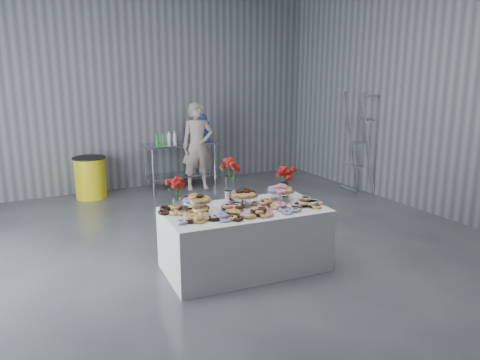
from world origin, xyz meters
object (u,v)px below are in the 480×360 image
object	(u,v)px
water_jug	(203,129)
display_table	(245,239)
person	(198,146)
trash_barrel	(90,178)
prep_table	(180,157)
stepladder	(359,143)

from	to	relation	value
water_jug	display_table	bearing A→B (deg)	-106.53
person	trash_barrel	world-z (taller)	person
prep_table	water_jug	xyz separation A→B (m)	(0.50, -0.00, 0.53)
water_jug	stepladder	distance (m)	3.10
water_jug	trash_barrel	xyz separation A→B (m)	(-2.28, 0.00, -0.76)
water_jug	prep_table	bearing A→B (deg)	180.00
water_jug	person	distance (m)	0.49
trash_barrel	stepladder	size ratio (longest dim) A/B	0.39
prep_table	water_jug	distance (m)	0.73
person	stepladder	size ratio (longest dim) A/B	0.87
prep_table	person	size ratio (longest dim) A/B	0.88
display_table	water_jug	distance (m)	4.33
display_table	person	distance (m)	3.94
prep_table	trash_barrel	world-z (taller)	prep_table
prep_table	trash_barrel	distance (m)	1.79
trash_barrel	stepladder	bearing A→B (deg)	-24.03
display_table	trash_barrel	xyz separation A→B (m)	(-1.07, 4.09, 0.01)
person	stepladder	world-z (taller)	stepladder
prep_table	trash_barrel	bearing A→B (deg)	-180.00
trash_barrel	water_jug	bearing A→B (deg)	0.00
water_jug	trash_barrel	bearing A→B (deg)	180.00
prep_table	person	bearing A→B (deg)	-50.00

